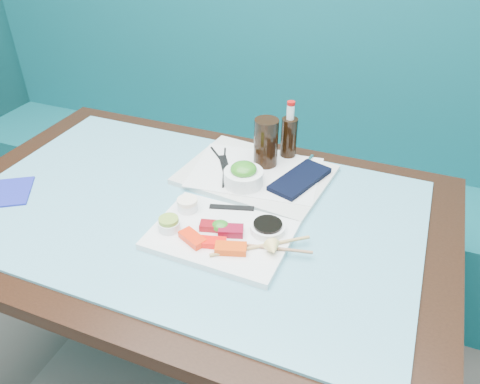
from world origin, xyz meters
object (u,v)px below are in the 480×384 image
at_px(dining_table, 191,233).
at_px(blue_napkin, 4,193).
at_px(cola_bottle_body, 289,140).
at_px(seaweed_bowl, 244,178).
at_px(serving_tray, 256,175).
at_px(booth_bench, 279,174).
at_px(sashimi_plate, 221,235).
at_px(cola_glass, 266,143).

height_order(dining_table, blue_napkin, blue_napkin).
bearing_deg(blue_napkin, cola_bottle_body, 35.01).
bearing_deg(seaweed_bowl, serving_tray, 82.41).
bearing_deg(seaweed_bowl, booth_bench, 98.44).
bearing_deg(dining_table, booth_bench, 90.00).
distance_m(seaweed_bowl, blue_napkin, 0.68).
distance_m(sashimi_plate, cola_bottle_body, 0.44).
bearing_deg(seaweed_bowl, cola_bottle_body, 71.85).
bearing_deg(cola_bottle_body, cola_glass, -121.82).
relative_size(sashimi_plate, serving_tray, 0.81).
relative_size(dining_table, cola_bottle_body, 9.84).
relative_size(serving_tray, blue_napkin, 2.94).
distance_m(sashimi_plate, cola_glass, 0.36).
bearing_deg(serving_tray, dining_table, -111.84).
xyz_separation_m(dining_table, blue_napkin, (-0.52, -0.14, 0.09)).
distance_m(booth_bench, blue_napkin, 1.17).
relative_size(cola_bottle_body, blue_napkin, 1.00).
xyz_separation_m(serving_tray, seaweed_bowl, (-0.01, -0.07, 0.03)).
relative_size(sashimi_plate, cola_bottle_body, 2.38).
relative_size(sashimi_plate, blue_napkin, 2.38).
bearing_deg(booth_bench, cola_glass, -77.75).
relative_size(booth_bench, blue_napkin, 21.05).
bearing_deg(blue_napkin, dining_table, 14.93).
relative_size(seaweed_bowl, cola_glass, 0.76).
distance_m(sashimi_plate, blue_napkin, 0.65).
height_order(serving_tray, cola_bottle_body, cola_bottle_body).
relative_size(cola_glass, cola_bottle_body, 1.05).
distance_m(dining_table, cola_bottle_body, 0.42).
relative_size(booth_bench, sashimi_plate, 8.85).
height_order(booth_bench, cola_glass, booth_bench).
bearing_deg(dining_table, serving_tray, 61.82).
distance_m(booth_bench, cola_glass, 0.75).
relative_size(cola_glass, blue_napkin, 1.05).
xyz_separation_m(serving_tray, cola_glass, (0.01, 0.05, 0.08)).
bearing_deg(seaweed_bowl, sashimi_plate, -82.70).
height_order(seaweed_bowl, blue_napkin, seaweed_bowl).
xyz_separation_m(seaweed_bowl, cola_bottle_body, (0.07, 0.21, 0.03)).
relative_size(serving_tray, cola_bottle_body, 2.95).
relative_size(dining_table, serving_tray, 3.34).
bearing_deg(cola_glass, blue_napkin, -147.69).
bearing_deg(dining_table, seaweed_bowl, 52.96).
bearing_deg(cola_bottle_body, seaweed_bowl, -108.15).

